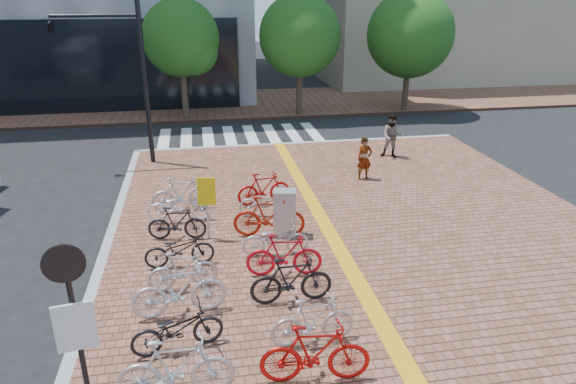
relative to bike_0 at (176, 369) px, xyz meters
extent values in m
plane|color=black|center=(2.01, 2.46, -0.72)|extent=(120.00, 120.00, 0.00)
cube|color=gray|center=(5.01, 14.46, -0.65)|extent=(14.00, 0.25, 0.15)
cube|color=brown|center=(2.01, 23.46, -0.65)|extent=(70.00, 8.00, 0.15)
cube|color=silver|center=(-0.99, 16.46, -0.72)|extent=(0.50, 4.00, 0.01)
cube|color=silver|center=(0.01, 16.46, -0.72)|extent=(0.50, 4.00, 0.01)
cube|color=silver|center=(1.01, 16.46, -0.72)|extent=(0.50, 4.00, 0.01)
cube|color=silver|center=(2.01, 16.46, -0.72)|extent=(0.50, 4.00, 0.01)
cube|color=silver|center=(3.01, 16.46, -0.72)|extent=(0.50, 4.00, 0.01)
cube|color=silver|center=(4.01, 16.46, -0.72)|extent=(0.50, 4.00, 0.01)
cube|color=silver|center=(5.01, 16.46, -0.72)|extent=(0.50, 4.00, 0.01)
cube|color=silver|center=(6.01, 16.46, -0.72)|extent=(0.50, 4.00, 0.01)
cylinder|color=#38281E|center=(0.01, 19.96, 0.73)|extent=(0.32, 0.32, 2.60)
sphere|color=#194714|center=(0.01, 19.96, 3.48)|extent=(3.80, 3.80, 3.80)
sphere|color=#194714|center=(0.61, 19.66, 2.88)|extent=(2.40, 2.40, 2.40)
cylinder|color=#38281E|center=(6.01, 19.96, 0.73)|extent=(0.32, 0.32, 2.60)
sphere|color=#194714|center=(6.01, 19.96, 3.48)|extent=(4.20, 4.20, 4.20)
sphere|color=#194714|center=(6.61, 19.66, 2.88)|extent=(2.40, 2.40, 2.40)
cylinder|color=#38281E|center=(12.01, 19.96, 0.73)|extent=(0.32, 0.32, 2.60)
sphere|color=#194714|center=(12.01, 19.96, 3.48)|extent=(4.60, 4.60, 4.60)
sphere|color=#194714|center=(12.61, 19.66, 2.88)|extent=(2.40, 2.40, 2.40)
imported|color=silver|center=(0.00, 0.00, 0.00)|extent=(1.92, 0.58, 1.15)
imported|color=black|center=(-0.02, 1.23, -0.12)|extent=(1.80, 0.91, 0.90)
imported|color=silver|center=(0.01, 2.34, 0.01)|extent=(1.99, 0.73, 1.17)
imported|color=#B4B3B8|center=(0.06, 3.35, -0.10)|extent=(1.61, 0.64, 0.94)
imported|color=black|center=(-0.04, 4.41, -0.13)|extent=(1.71, 0.69, 0.88)
imported|color=black|center=(-0.13, 5.88, -0.10)|extent=(1.61, 0.62, 0.94)
imported|color=white|center=(-0.06, 7.01, -0.08)|extent=(1.88, 0.70, 0.98)
imported|color=#B8B8BD|center=(-0.04, 7.83, -0.03)|extent=(1.84, 0.69, 1.08)
imported|color=#B3100C|center=(2.31, -0.03, 0.00)|extent=(1.95, 0.74, 1.14)
imported|color=silver|center=(2.50, 0.97, -0.08)|extent=(1.69, 0.61, 1.00)
imported|color=black|center=(2.35, 2.40, -0.04)|extent=(1.79, 0.52, 1.07)
imported|color=red|center=(2.38, 3.52, -0.04)|extent=(1.83, 0.71, 1.08)
imported|color=#B2B2B7|center=(2.34, 4.56, -0.13)|extent=(1.71, 0.67, 0.88)
imported|color=#9E1D0B|center=(2.33, 5.62, 0.01)|extent=(2.01, 0.85, 1.17)
imported|color=#B4B4B9|center=(2.46, 7.00, -0.14)|extent=(1.70, 0.73, 0.87)
imported|color=#A10C0B|center=(2.49, 7.92, -0.06)|extent=(1.76, 0.77, 1.03)
imported|color=gray|center=(6.28, 9.53, 0.18)|extent=(0.58, 0.41, 1.51)
imported|color=#535C6A|center=(8.15, 11.77, 0.30)|extent=(1.04, 0.94, 1.74)
cube|color=#B1B1B6|center=(2.77, 5.64, 0.08)|extent=(0.67, 0.54, 1.30)
cylinder|color=#B7B7BC|center=(0.70, 5.79, 0.28)|extent=(0.07, 0.07, 1.71)
cube|color=yellow|center=(0.70, 5.75, 0.80)|extent=(0.48, 0.11, 0.76)
cylinder|color=black|center=(-1.31, -0.29, 0.97)|extent=(0.09, 0.09, 3.10)
cylinder|color=black|center=(-1.31, -0.35, 2.26)|extent=(0.58, 0.13, 0.58)
cube|color=silver|center=(-1.31, -0.35, 1.23)|extent=(0.57, 0.13, 0.77)
cylinder|color=black|center=(-1.23, 12.83, 2.41)|extent=(0.18, 0.18, 5.98)
cylinder|color=black|center=(-2.72, 12.83, 4.85)|extent=(2.99, 0.12, 0.12)
imported|color=black|center=(-4.21, 12.83, 4.56)|extent=(0.26, 1.24, 0.50)
camera|label=1|loc=(0.62, -6.88, 5.73)|focal=32.00mm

